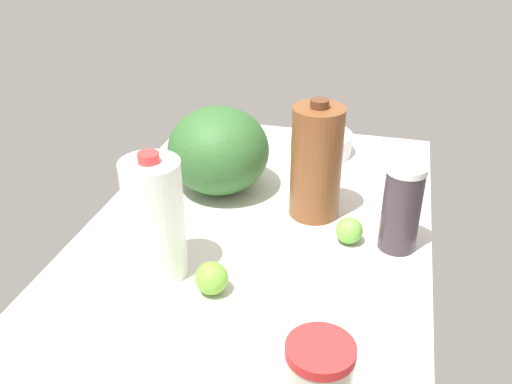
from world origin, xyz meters
TOP-DOWN VIEW (x-y plane):
  - countertop at (0.00, 0.00)cm, footprint 120.00×76.00cm
  - shaker_bottle at (-1.69, 30.54)cm, footprint 8.21×8.21cm
  - milk_jug at (18.99, -15.06)cm, footprint 11.44×11.44cm
  - chocolate_milk_jug at (-10.94, 11.14)cm, footprint 11.56×11.56cm
  - mixing_bowl at (-44.46, 7.30)cm, footprint 18.11×18.11cm
  - watermelon at (-16.75, -13.80)cm, footprint 24.86×24.86cm
  - lime_far_back at (22.50, -2.82)cm, footprint 6.37×6.37cm
  - lemon_by_jug at (-43.31, -13.51)cm, footprint 6.66×6.66cm
  - lime_loose at (-0.88, 20.43)cm, footprint 5.85×5.85cm

SIDE VIEW (x-z plane):
  - countertop at x=0.00cm, z-range 0.00..3.00cm
  - mixing_bowl at x=-44.46cm, z-range 3.00..8.81cm
  - lime_loose at x=-0.88cm, z-range 3.00..8.85cm
  - lime_far_back at x=22.50cm, z-range 3.00..9.37cm
  - lemon_by_jug at x=-43.31cm, z-range 3.00..9.66cm
  - shaker_bottle at x=-1.69cm, z-range 3.04..22.36cm
  - watermelon at x=-16.75cm, z-range 3.00..24.31cm
  - milk_jug at x=18.99cm, z-range 2.22..28.40cm
  - chocolate_milk_jug at x=-10.94cm, z-range 2.22..30.26cm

